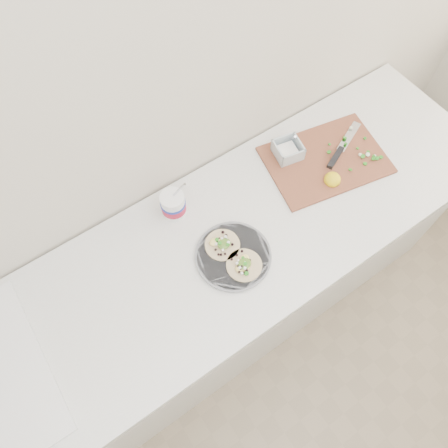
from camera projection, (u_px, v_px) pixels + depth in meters
counter at (206, 295)px, 1.94m from camera, size 2.44×0.66×0.90m
taco_plate at (233, 255)px, 1.52m from camera, size 0.27×0.27×0.04m
tub at (174, 203)px, 1.56m from camera, size 0.09×0.09×0.21m
cutboard at (323, 157)px, 1.72m from camera, size 0.52×0.41×0.07m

